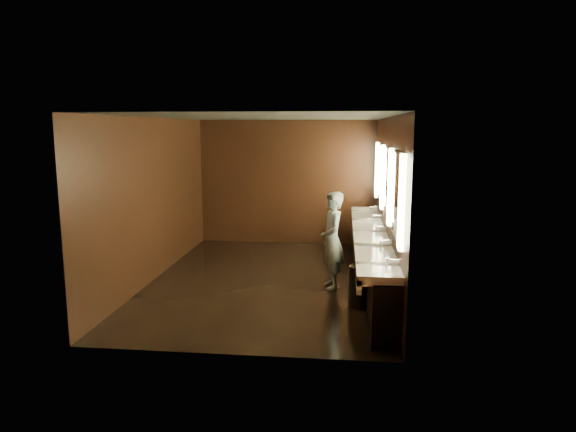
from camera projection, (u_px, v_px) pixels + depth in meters
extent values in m
plane|color=black|center=(269.00, 280.00, 8.96)|extent=(6.00, 6.00, 0.00)
cube|color=#2D2D2B|center=(267.00, 117.00, 8.48)|extent=(4.00, 6.00, 0.02)
cube|color=black|center=(287.00, 182.00, 11.66)|extent=(4.00, 0.02, 2.80)
cube|color=black|center=(229.00, 238.00, 5.78)|extent=(4.00, 0.02, 2.80)
cube|color=black|center=(155.00, 199.00, 8.94)|extent=(0.02, 6.00, 2.80)
cube|color=black|center=(387.00, 203.00, 8.51)|extent=(0.02, 6.00, 2.80)
cube|color=black|center=(374.00, 260.00, 8.70)|extent=(0.36, 5.40, 0.81)
cube|color=silver|center=(370.00, 235.00, 8.63)|extent=(0.55, 5.40, 0.12)
cube|color=silver|center=(355.00, 239.00, 8.67)|extent=(0.06, 5.40, 0.18)
cylinder|color=silver|center=(393.00, 260.00, 6.43)|extent=(0.18, 0.04, 0.04)
cylinder|color=silver|center=(386.00, 241.00, 7.51)|extent=(0.18, 0.04, 0.04)
cylinder|color=silver|center=(381.00, 227.00, 8.59)|extent=(0.18, 0.04, 0.04)
cylinder|color=silver|center=(377.00, 216.00, 9.66)|extent=(0.18, 0.04, 0.04)
cylinder|color=silver|center=(374.00, 207.00, 10.74)|extent=(0.18, 0.04, 0.04)
cube|color=#FFF2B3|center=(402.00, 202.00, 6.10)|extent=(0.06, 0.22, 1.15)
cube|color=white|center=(397.00, 194.00, 6.88)|extent=(0.03, 1.32, 1.15)
cube|color=#FFF2B3|center=(390.00, 187.00, 7.67)|extent=(0.06, 0.23, 1.15)
cube|color=white|center=(387.00, 182.00, 8.45)|extent=(0.03, 1.32, 1.15)
cube|color=#FFF2B3|center=(382.00, 177.00, 9.24)|extent=(0.06, 0.23, 1.15)
cube|color=white|center=(380.00, 173.00, 10.02)|extent=(0.03, 1.32, 1.15)
cube|color=#FFF2B3|center=(377.00, 170.00, 10.80)|extent=(0.06, 0.22, 1.15)
imported|color=#95C3DF|center=(332.00, 240.00, 8.42)|extent=(0.49, 0.65, 1.61)
cylinder|color=black|center=(362.00, 286.00, 7.62)|extent=(0.52, 0.52, 0.61)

